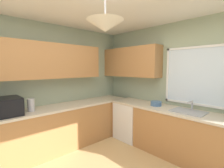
{
  "coord_description": "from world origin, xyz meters",
  "views": [
    {
      "loc": [
        1.49,
        -1.28,
        1.67
      ],
      "look_at": [
        -0.71,
        0.77,
        1.36
      ],
      "focal_mm": 26.01,
      "sensor_mm": 36.0,
      "label": 1
    }
  ],
  "objects_px": {
    "microwave": "(8,106)",
    "dishwasher": "(131,121)",
    "bowl": "(156,104)",
    "sink_assembly": "(188,111)",
    "kettle": "(31,105)"
  },
  "relations": [
    {
      "from": "kettle",
      "to": "sink_assembly",
      "type": "height_order",
      "value": "kettle"
    },
    {
      "from": "sink_assembly",
      "to": "bowl",
      "type": "height_order",
      "value": "sink_assembly"
    },
    {
      "from": "microwave",
      "to": "sink_assembly",
      "type": "bearing_deg",
      "value": 50.39
    },
    {
      "from": "dishwasher",
      "to": "microwave",
      "type": "distance_m",
      "value": 2.5
    },
    {
      "from": "kettle",
      "to": "dishwasher",
      "type": "bearing_deg",
      "value": 72.17
    },
    {
      "from": "bowl",
      "to": "sink_assembly",
      "type": "bearing_deg",
      "value": 0.62
    },
    {
      "from": "microwave",
      "to": "bowl",
      "type": "distance_m",
      "value": 2.7
    },
    {
      "from": "microwave",
      "to": "sink_assembly",
      "type": "relative_size",
      "value": 0.87
    },
    {
      "from": "sink_assembly",
      "to": "kettle",
      "type": "bearing_deg",
      "value": -133.72
    },
    {
      "from": "microwave",
      "to": "kettle",
      "type": "distance_m",
      "value": 0.34
    },
    {
      "from": "dishwasher",
      "to": "sink_assembly",
      "type": "xyz_separation_m",
      "value": [
        1.3,
        0.04,
        0.48
      ]
    },
    {
      "from": "microwave",
      "to": "dishwasher",
      "type": "bearing_deg",
      "value": 74.18
    },
    {
      "from": "sink_assembly",
      "to": "bowl",
      "type": "bearing_deg",
      "value": -179.38
    },
    {
      "from": "microwave",
      "to": "bowl",
      "type": "relative_size",
      "value": 2.16
    },
    {
      "from": "bowl",
      "to": "microwave",
      "type": "bearing_deg",
      "value": -119.02
    }
  ]
}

